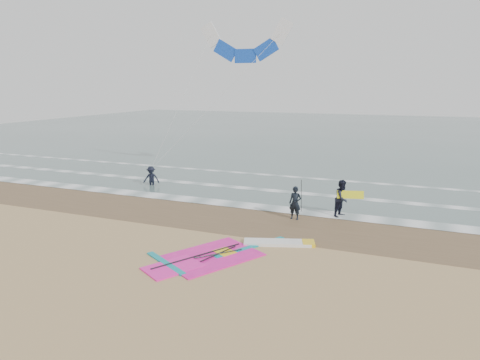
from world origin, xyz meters
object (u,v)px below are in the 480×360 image
at_px(person_wading, 151,173).
at_px(surf_kite, 245,45).
at_px(person_walking, 342,198).
at_px(windsurf_rig, 230,253).
at_px(person_standing, 295,203).

height_order(person_wading, surf_kite, surf_kite).
bearing_deg(person_walking, windsurf_rig, 177.57).
bearing_deg(person_wading, surf_kite, 29.39).
bearing_deg(person_wading, person_walking, -25.79).
xyz_separation_m(windsurf_rig, person_walking, (3.32, 6.61, 0.91)).
relative_size(person_wading, surf_kite, 0.17).
relative_size(windsurf_rig, person_wading, 3.65).
relative_size(person_standing, person_walking, 0.88).
bearing_deg(person_standing, person_wading, 164.67).
relative_size(windsurf_rig, surf_kite, 0.62).
bearing_deg(person_standing, surf_kite, 128.35).
height_order(windsurf_rig, surf_kite, surf_kite).
distance_m(person_standing, person_walking, 2.48).
xyz_separation_m(person_standing, person_walking, (2.08, 1.34, 0.11)).
height_order(person_walking, person_wading, person_walking).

